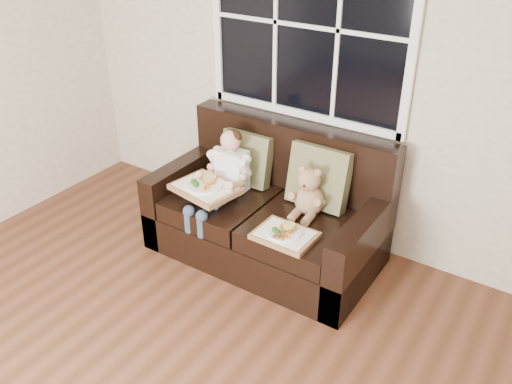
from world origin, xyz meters
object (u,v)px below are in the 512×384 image
Objects in this scene: tray_left at (206,187)px; teddy_bear at (309,195)px; loveseat at (270,216)px; child at (225,175)px; tray_right at (285,234)px.

teddy_bear is at bearing 31.76° from tray_left.
loveseat is at bearing 46.33° from tray_left.
teddy_bear is at bearing -0.22° from loveseat.
loveseat reaches higher than tray_left.
loveseat reaches higher than child.
loveseat is at bearing 134.73° from tray_right.
child is 1.90× the size of tray_right.
tray_left is 1.28× the size of tray_right.
child is at bearing 82.42° from tray_left.
tray_right is at bearing -90.82° from teddy_bear.
tray_left is at bearing -163.10° from teddy_bear.
loveseat reaches higher than tray_right.
teddy_bear is at bearing 95.03° from tray_right.
loveseat is 4.42× the size of teddy_bear.
teddy_bear is at bearing 9.83° from child.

